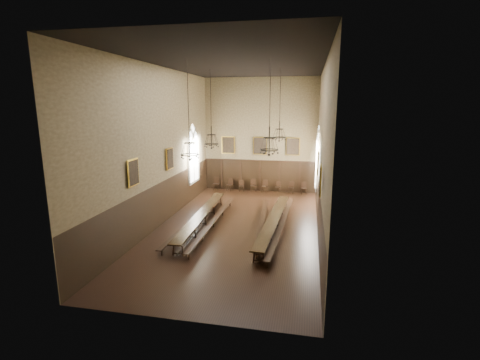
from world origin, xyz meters
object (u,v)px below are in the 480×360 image
(chair_7, at_px, (304,190))
(table_right, at_px, (274,224))
(chair_6, at_px, (291,190))
(chair_4, at_px, (265,189))
(table_left, at_px, (202,219))
(chair_1, at_px, (230,187))
(chair_2, at_px, (242,188))
(chandelier_front_right, at_px, (269,144))
(bench_right_inner, at_px, (263,223))
(chair_3, at_px, (253,188))
(bench_left_inner, at_px, (214,223))
(bench_left_outer, at_px, (193,222))
(chandelier_front_left, at_px, (190,149))
(chandelier_back_right, at_px, (279,133))
(bench_right_outer, at_px, (282,225))
(chair_5, at_px, (278,189))
(chandelier_back_left, at_px, (211,139))
(chair_0, at_px, (216,186))

(chair_7, bearing_deg, table_right, -107.72)
(chair_6, bearing_deg, chair_4, -169.99)
(table_left, relative_size, chair_1, 9.38)
(chair_1, bearing_deg, chair_2, 12.46)
(table_right, bearing_deg, chandelier_front_right, -92.80)
(table_left, relative_size, bench_right_inner, 1.04)
(table_right, relative_size, bench_right_inner, 1.04)
(table_left, relative_size, chair_3, 9.21)
(bench_left_inner, bearing_deg, chair_7, 60.69)
(bench_left_outer, height_order, bench_right_inner, bench_right_inner)
(table_right, height_order, chandelier_front_left, chandelier_front_left)
(chair_7, bearing_deg, bench_left_inner, -127.13)
(chandelier_back_right, height_order, chandelier_front_right, same)
(bench_right_outer, bearing_deg, chandelier_front_right, -104.75)
(bench_right_outer, bearing_deg, bench_right_inner, 166.70)
(chair_6, bearing_deg, chair_5, -174.26)
(chair_4, distance_m, chandelier_back_right, 7.73)
(chandelier_back_left, bearing_deg, chair_4, 66.40)
(chandelier_front_left, bearing_deg, chandelier_front_right, 2.15)
(chandelier_back_left, bearing_deg, chair_5, 59.02)
(chair_4, xyz_separation_m, chair_6, (2.10, 0.08, -0.02))
(table_left, xyz_separation_m, bench_right_inner, (3.52, 0.33, -0.11))
(table_right, bearing_deg, chair_7, 80.10)
(chair_0, distance_m, chair_1, 1.18)
(table_right, height_order, chair_0, chair_0)
(chair_4, height_order, chair_7, chair_4)
(chandelier_back_left, bearing_deg, chair_1, 92.29)
(bench_left_outer, bearing_deg, chandelier_back_right, 32.99)
(bench_left_outer, distance_m, chair_5, 9.80)
(bench_right_inner, distance_m, chair_3, 8.46)
(bench_left_inner, relative_size, chair_4, 9.49)
(table_left, xyz_separation_m, bench_right_outer, (4.63, 0.06, -0.07))
(chandelier_back_right, bearing_deg, chandelier_front_left, -128.60)
(chair_3, height_order, chair_7, chair_3)
(bench_right_inner, height_order, chair_4, chair_4)
(chair_0, distance_m, chandelier_back_left, 7.71)
(chair_4, relative_size, chair_6, 1.07)
(table_left, xyz_separation_m, chandelier_back_left, (-0.06, 2.51, 4.40))
(bench_right_outer, relative_size, chandelier_back_left, 2.19)
(chair_4, distance_m, chandelier_back_left, 7.97)
(chair_2, bearing_deg, chair_6, -18.18)
(bench_left_outer, relative_size, chandelier_front_right, 2.08)
(bench_left_outer, height_order, bench_left_inner, bench_left_inner)
(table_left, height_order, bench_left_outer, table_left)
(bench_left_inner, height_order, chandelier_back_left, chandelier_back_left)
(chandelier_back_left, height_order, chandelier_back_right, same)
(chair_4, xyz_separation_m, chandelier_back_left, (-2.64, -6.05, 4.47))
(table_right, distance_m, chair_5, 8.73)
(bench_right_outer, bearing_deg, chair_0, 125.44)
(chair_2, relative_size, chandelier_back_left, 0.19)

